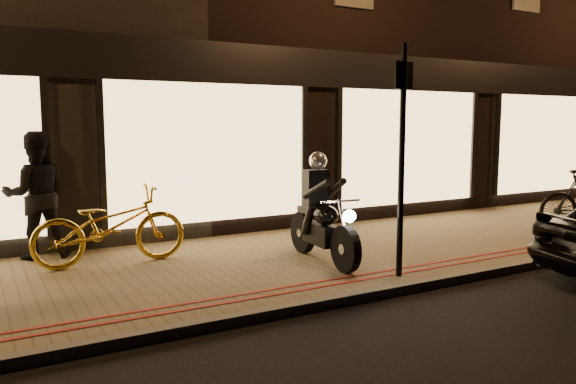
{
  "coord_description": "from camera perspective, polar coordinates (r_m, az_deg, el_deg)",
  "views": [
    {
      "loc": [
        -3.63,
        -5.18,
        2.12
      ],
      "look_at": [
        0.46,
        2.05,
        1.1
      ],
      "focal_mm": 35.0,
      "sensor_mm": 36.0,
      "label": 1
    }
  ],
  "objects": [
    {
      "name": "bicycle_gold",
      "position": [
        8.34,
        -17.6,
        -3.29
      ],
      "size": [
        2.14,
        0.79,
        1.11
      ],
      "primitive_type": "imported",
      "rotation": [
        0.0,
        0.0,
        1.55
      ],
      "color": "gold",
      "rests_on": "sidewalk"
    },
    {
      "name": "sidewalk",
      "position": [
        8.3,
        -2.59,
        -7.37
      ],
      "size": [
        50.0,
        4.0,
        0.12
      ],
      "primitive_type": "cube",
      "color": "brown",
      "rests_on": "ground"
    },
    {
      "name": "ground",
      "position": [
        6.67,
        5.38,
        -11.56
      ],
      "size": [
        90.0,
        90.0,
        0.0
      ],
      "primitive_type": "plane",
      "color": "black",
      "rests_on": "ground"
    },
    {
      "name": "motorcycle",
      "position": [
        8.15,
        3.42,
        -2.8
      ],
      "size": [
        0.6,
        1.94,
        1.59
      ],
      "rotation": [
        0.0,
        0.0,
        -0.08
      ],
      "color": "black",
      "rests_on": "sidewalk"
    },
    {
      "name": "sign_post",
      "position": [
        7.36,
        11.5,
        4.35
      ],
      "size": [
        0.35,
        0.1,
        3.0
      ],
      "rotation": [
        0.0,
        0.0,
        0.21
      ],
      "color": "black",
      "rests_on": "sidewalk"
    },
    {
      "name": "building_row",
      "position": [
        14.78,
        -15.49,
        15.02
      ],
      "size": [
        48.0,
        10.11,
        8.5
      ],
      "color": "black",
      "rests_on": "ground"
    },
    {
      "name": "red_kerb_lines",
      "position": [
        7.07,
        2.81,
        -9.41
      ],
      "size": [
        50.0,
        0.26,
        0.01
      ],
      "color": "maroon",
      "rests_on": "sidewalk"
    },
    {
      "name": "kerb_stone",
      "position": [
        6.69,
        5.14,
        -10.96
      ],
      "size": [
        50.0,
        0.14,
        0.12
      ],
      "primitive_type": "cube",
      "color": "#59544C",
      "rests_on": "ground"
    },
    {
      "name": "person_dark",
      "position": [
        9.08,
        -24.23,
        -0.3
      ],
      "size": [
        0.94,
        0.75,
        1.89
      ],
      "primitive_type": "imported",
      "rotation": [
        0.0,
        0.0,
        3.11
      ],
      "color": "black",
      "rests_on": "sidewalk"
    }
  ]
}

